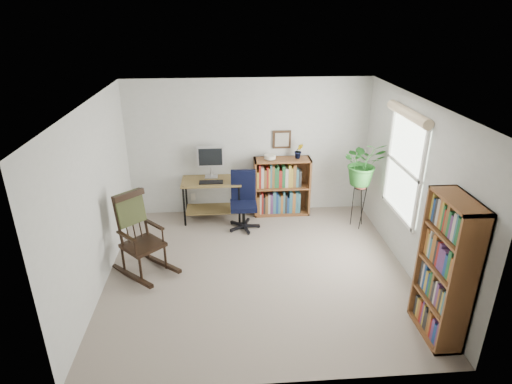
{
  "coord_description": "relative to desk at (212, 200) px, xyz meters",
  "views": [
    {
      "loc": [
        -0.42,
        -5.14,
        3.46
      ],
      "look_at": [
        0.0,
        0.4,
        1.05
      ],
      "focal_mm": 30.0,
      "sensor_mm": 36.0,
      "label": 1
    }
  ],
  "objects": [
    {
      "name": "rocking_chair",
      "position": [
        -0.92,
        -1.6,
        0.23
      ],
      "size": [
        1.15,
        1.16,
        1.18
      ],
      "primitive_type": null,
      "rotation": [
        0.0,
        0.0,
        0.76
      ],
      "color": "black",
      "rests_on": "floor"
    },
    {
      "name": "tall_bookshelf",
      "position": [
        2.59,
        -3.11,
        0.48
      ],
      "size": [
        0.32,
        0.74,
        1.69
      ],
      "primitive_type": null,
      "color": "brown",
      "rests_on": "floor"
    },
    {
      "name": "window",
      "position": [
        2.73,
        -1.4,
        1.04
      ],
      "size": [
        0.12,
        1.2,
        1.5
      ],
      "primitive_type": null,
      "color": "white",
      "rests_on": "wall_right"
    },
    {
      "name": "keyboard",
      "position": [
        0.0,
        -0.12,
        0.38
      ],
      "size": [
        0.4,
        0.15,
        0.02
      ],
      "primitive_type": "cube",
      "color": "black",
      "rests_on": "desk"
    },
    {
      "name": "wall_front",
      "position": [
        0.67,
        -3.7,
        0.84
      ],
      "size": [
        4.2,
        0.0,
        2.4
      ],
      "primitive_type": "cube",
      "color": "beige",
      "rests_on": "ground"
    },
    {
      "name": "ceiling",
      "position": [
        0.67,
        -1.7,
        2.04
      ],
      "size": [
        4.2,
        4.0,
        0.0
      ],
      "primitive_type": "cube",
      "color": "white",
      "rests_on": "ground"
    },
    {
      "name": "plant_stand",
      "position": [
        2.47,
        -0.48,
        0.05
      ],
      "size": [
        0.29,
        0.29,
        0.84
      ],
      "primitive_type": null,
      "rotation": [
        0.0,
        0.0,
        0.32
      ],
      "color": "black",
      "rests_on": "floor"
    },
    {
      "name": "floor",
      "position": [
        0.67,
        -1.7,
        -0.36
      ],
      "size": [
        4.2,
        4.0,
        0.0
      ],
      "primitive_type": "cube",
      "color": "gray",
      "rests_on": "ground"
    },
    {
      "name": "low_bookshelf",
      "position": [
        1.24,
        0.12,
        0.16
      ],
      "size": [
        0.99,
        0.33,
        1.04
      ],
      "primitive_type": null,
      "color": "brown",
      "rests_on": "floor"
    },
    {
      "name": "framed_picture",
      "position": [
        1.24,
        0.27,
        0.98
      ],
      "size": [
        0.32,
        0.04,
        0.32
      ],
      "primitive_type": null,
      "color": "black",
      "rests_on": "wall_back"
    },
    {
      "name": "spider_plant",
      "position": [
        2.47,
        -0.48,
        1.14
      ],
      "size": [
        1.69,
        1.88,
        1.46
      ],
      "primitive_type": "imported",
      "color": "#276C25",
      "rests_on": "plant_stand"
    },
    {
      "name": "office_chair",
      "position": [
        0.53,
        -0.4,
        0.13
      ],
      "size": [
        0.57,
        0.57,
        0.99
      ],
      "primitive_type": null,
      "rotation": [
        0.0,
        0.0,
        -0.05
      ],
      "color": "black",
      "rests_on": "floor"
    },
    {
      "name": "wall_left",
      "position": [
        -1.43,
        -1.7,
        0.84
      ],
      "size": [
        0.0,
        4.0,
        2.4
      ],
      "primitive_type": "cube",
      "color": "beige",
      "rests_on": "ground"
    },
    {
      "name": "wall_right",
      "position": [
        2.77,
        -1.7,
        0.84
      ],
      "size": [
        0.0,
        4.0,
        2.4
      ],
      "primitive_type": "cube",
      "color": "beige",
      "rests_on": "ground"
    },
    {
      "name": "wall_back",
      "position": [
        0.67,
        0.3,
        0.84
      ],
      "size": [
        4.2,
        0.0,
        2.4
      ],
      "primitive_type": "cube",
      "color": "beige",
      "rests_on": "ground"
    },
    {
      "name": "monitor",
      "position": [
        0.0,
        0.14,
        0.64
      ],
      "size": [
        0.46,
        0.16,
        0.56
      ],
      "primitive_type": null,
      "color": "silver",
      "rests_on": "desk"
    },
    {
      "name": "potted_plant_small",
      "position": [
        1.52,
        0.13,
        0.73
      ],
      "size": [
        0.13,
        0.24,
        0.11
      ],
      "primitive_type": "imported",
      "color": "#276C25",
      "rests_on": "low_bookshelf"
    },
    {
      "name": "desk",
      "position": [
        0.0,
        0.0,
        0.0
      ],
      "size": [
        1.01,
        0.56,
        0.73
      ],
      "primitive_type": null,
      "color": "olive",
      "rests_on": "floor"
    }
  ]
}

